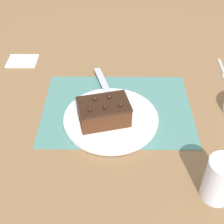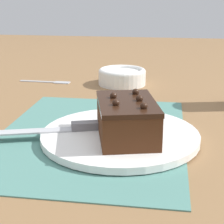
{
  "view_description": "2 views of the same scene",
  "coord_description": "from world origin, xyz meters",
  "px_view_note": "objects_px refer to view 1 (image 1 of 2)",
  "views": [
    {
      "loc": [
        0.01,
        0.73,
        0.64
      ],
      "look_at": [
        0.02,
        0.06,
        0.04
      ],
      "focal_mm": 50.0,
      "sensor_mm": 36.0,
      "label": 1
    },
    {
      "loc": [
        0.63,
        0.13,
        0.26
      ],
      "look_at": [
        0.04,
        0.04,
        0.06
      ],
      "focal_mm": 60.0,
      "sensor_mm": 36.0,
      "label": 2
    }
  ],
  "objects_px": {
    "cake_plate": "(111,118)",
    "serving_knife": "(110,97)",
    "dessert_fork": "(224,72)",
    "chocolate_cake": "(104,112)",
    "drinking_glass": "(220,180)"
  },
  "relations": [
    {
      "from": "cake_plate",
      "to": "drinking_glass",
      "type": "distance_m",
      "value": 0.36
    },
    {
      "from": "drinking_glass",
      "to": "dessert_fork",
      "type": "bearing_deg",
      "value": -106.83
    },
    {
      "from": "cake_plate",
      "to": "serving_knife",
      "type": "xyz_separation_m",
      "value": [
        0.0,
        -0.09,
        0.01
      ]
    },
    {
      "from": "chocolate_cake",
      "to": "dessert_fork",
      "type": "relative_size",
      "value": 1.08
    },
    {
      "from": "chocolate_cake",
      "to": "serving_knife",
      "type": "height_order",
      "value": "chocolate_cake"
    },
    {
      "from": "cake_plate",
      "to": "chocolate_cake",
      "type": "relative_size",
      "value": 1.72
    },
    {
      "from": "drinking_glass",
      "to": "dessert_fork",
      "type": "xyz_separation_m",
      "value": [
        -0.15,
        -0.51,
        -0.06
      ]
    },
    {
      "from": "serving_knife",
      "to": "cake_plate",
      "type": "bearing_deg",
      "value": -105.17
    },
    {
      "from": "cake_plate",
      "to": "drinking_glass",
      "type": "bearing_deg",
      "value": 134.68
    },
    {
      "from": "drinking_glass",
      "to": "dessert_fork",
      "type": "relative_size",
      "value": 0.77
    },
    {
      "from": "cake_plate",
      "to": "serving_knife",
      "type": "bearing_deg",
      "value": -88.16
    },
    {
      "from": "dessert_fork",
      "to": "serving_knife",
      "type": "bearing_deg",
      "value": 24.61
    },
    {
      "from": "chocolate_cake",
      "to": "serving_knife",
      "type": "distance_m",
      "value": 0.11
    },
    {
      "from": "drinking_glass",
      "to": "dessert_fork",
      "type": "distance_m",
      "value": 0.54
    },
    {
      "from": "dessert_fork",
      "to": "chocolate_cake",
      "type": "bearing_deg",
      "value": 34.78
    }
  ]
}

